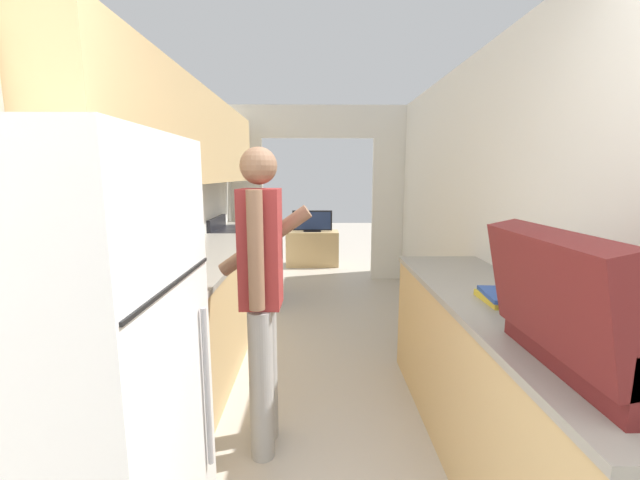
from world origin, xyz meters
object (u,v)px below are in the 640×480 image
at_px(refrigerator, 66,390).
at_px(book_stack, 501,297).
at_px(range_oven, 242,264).
at_px(television, 312,221).
at_px(tv_cabinet, 312,248).
at_px(knife, 249,222).
at_px(person, 262,294).
at_px(suitcase, 591,323).

distance_m(refrigerator, book_stack, 1.91).
height_order(range_oven, television, range_oven).
height_order(range_oven, tv_cabinet, range_oven).
relative_size(refrigerator, television, 2.51).
distance_m(range_oven, tv_cabinet, 2.06).
distance_m(range_oven, television, 2.04).
relative_size(refrigerator, range_oven, 1.61).
xyz_separation_m(range_oven, tv_cabinet, (0.85, 1.88, -0.16)).
relative_size(television, knife, 2.23).
relative_size(tv_cabinet, knife, 2.95).
distance_m(person, television, 4.51).
bearing_deg(refrigerator, suitcase, 0.05).
relative_size(suitcase, book_stack, 2.37).
xyz_separation_m(book_stack, knife, (-1.85, 3.35, -0.02)).
xyz_separation_m(refrigerator, range_oven, (-0.07, 3.49, -0.38)).
bearing_deg(television, tv_cabinet, 90.00).
distance_m(person, book_stack, 1.24).
bearing_deg(knife, suitcase, -46.64).
distance_m(suitcase, tv_cabinet, 5.50).
distance_m(range_oven, suitcase, 3.98).
relative_size(refrigerator, person, 0.99).
height_order(refrigerator, tv_cabinet, refrigerator).
distance_m(suitcase, television, 5.42).
bearing_deg(tv_cabinet, refrigerator, -98.22).
height_order(person, television, person).
xyz_separation_m(person, television, (0.24, 4.50, -0.14)).
xyz_separation_m(person, suitcase, (1.20, -0.83, 0.15)).
bearing_deg(suitcase, book_stack, 86.62).
bearing_deg(range_oven, television, 65.20).
xyz_separation_m(refrigerator, television, (0.78, 5.33, -0.07)).
bearing_deg(refrigerator, knife, 91.04).
xyz_separation_m(television, knife, (-0.85, -1.27, 0.14)).
xyz_separation_m(suitcase, book_stack, (0.04, 0.70, -0.14)).
bearing_deg(person, range_oven, 14.59).
distance_m(book_stack, knife, 3.83).
relative_size(range_oven, knife, 3.47).
relative_size(refrigerator, book_stack, 5.86).
distance_m(refrigerator, tv_cabinet, 5.45).
xyz_separation_m(range_oven, knife, (-0.00, 0.56, 0.45)).
height_order(person, tv_cabinet, person).
distance_m(suitcase, book_stack, 0.72).
distance_m(tv_cabinet, knife, 1.68).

